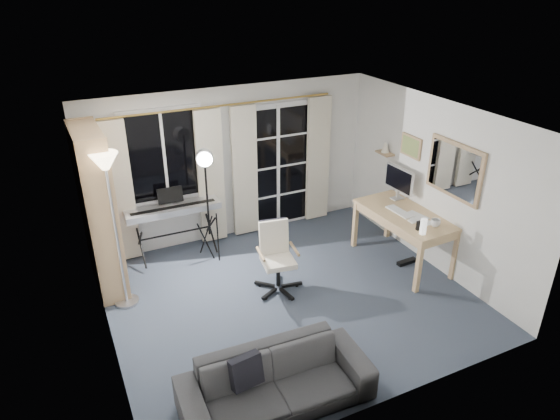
% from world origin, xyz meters
% --- Properties ---
extents(floor, '(4.50, 4.00, 0.02)m').
position_xyz_m(floor, '(0.00, 0.00, -0.01)').
color(floor, '#363F4E').
rests_on(floor, ground).
extents(window, '(1.20, 0.08, 1.40)m').
position_xyz_m(window, '(-1.05, 1.97, 1.50)').
color(window, white).
rests_on(window, floor).
extents(french_door, '(1.32, 0.09, 2.11)m').
position_xyz_m(french_door, '(0.75, 1.97, 1.03)').
color(french_door, white).
rests_on(french_door, floor).
extents(curtains, '(3.60, 0.07, 2.13)m').
position_xyz_m(curtains, '(-0.14, 1.88, 1.09)').
color(curtains, gold).
rests_on(curtains, floor).
extents(bookshelf, '(0.38, 1.04, 2.22)m').
position_xyz_m(bookshelf, '(-2.13, 1.31, 1.05)').
color(bookshelf, tan).
rests_on(bookshelf, floor).
extents(torchiere_lamp, '(0.38, 0.38, 2.05)m').
position_xyz_m(torchiere_lamp, '(-1.97, 0.80, 1.65)').
color(torchiere_lamp, '#B2B2B7').
rests_on(torchiere_lamp, floor).
extents(keyboard_piano, '(1.38, 0.68, 0.99)m').
position_xyz_m(keyboard_piano, '(-1.05, 1.70, 0.75)').
color(keyboard_piano, black).
rests_on(keyboard_piano, floor).
extents(studio_light, '(0.38, 0.38, 1.76)m').
position_xyz_m(studio_light, '(-0.63, 1.37, 1.41)').
color(studio_light, black).
rests_on(studio_light, floor).
extents(office_chair, '(0.65, 0.65, 0.95)m').
position_xyz_m(office_chair, '(-0.05, 0.32, 0.56)').
color(office_chair, black).
rests_on(office_chair, floor).
extents(desk, '(0.82, 1.52, 0.80)m').
position_xyz_m(desk, '(1.88, 0.10, 0.70)').
color(desk, tan).
rests_on(desk, floor).
extents(monitor, '(0.20, 0.57, 0.50)m').
position_xyz_m(monitor, '(2.08, 0.55, 1.10)').
color(monitor, silver).
rests_on(monitor, desk).
extents(desk_clutter, '(0.45, 0.92, 1.01)m').
position_xyz_m(desk_clutter, '(1.82, -0.14, 0.62)').
color(desk_clutter, white).
rests_on(desk_clutter, desk).
extents(mug, '(0.14, 0.11, 0.13)m').
position_xyz_m(mug, '(1.98, -0.40, 0.86)').
color(mug, silver).
rests_on(mug, desk).
extents(wall_mirror, '(0.04, 0.94, 0.74)m').
position_xyz_m(wall_mirror, '(2.22, -0.35, 1.55)').
color(wall_mirror, tan).
rests_on(wall_mirror, floor).
extents(framed_print, '(0.03, 0.42, 0.32)m').
position_xyz_m(framed_print, '(2.23, 0.55, 1.60)').
color(framed_print, tan).
rests_on(framed_print, floor).
extents(wall_shelf, '(0.16, 0.30, 0.18)m').
position_xyz_m(wall_shelf, '(2.16, 1.05, 1.41)').
color(wall_shelf, tan).
rests_on(wall_shelf, floor).
extents(sofa, '(1.91, 0.64, 0.74)m').
position_xyz_m(sofa, '(-0.92, -1.55, 0.37)').
color(sofa, '#2D2D30').
rests_on(sofa, floor).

